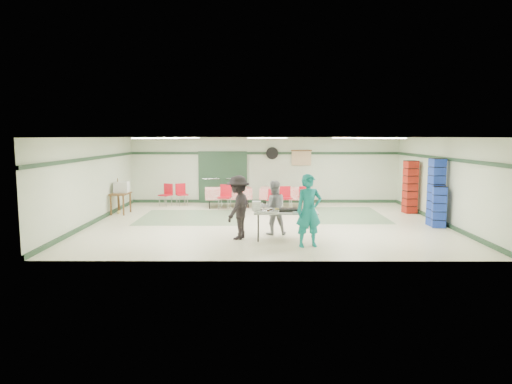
{
  "coord_description": "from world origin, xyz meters",
  "views": [
    {
      "loc": [
        -0.29,
        -14.27,
        2.72
      ],
      "look_at": [
        -0.34,
        -0.3,
        1.02
      ],
      "focal_mm": 32.0,
      "sensor_mm": 36.0,
      "label": 1
    }
  ],
  "objects_px": {
    "volunteer_teal": "(309,211)",
    "chair_c": "(305,196)",
    "chair_d": "(225,194)",
    "chair_loose_b": "(167,193)",
    "broom": "(119,195)",
    "chair_loose_a": "(181,192)",
    "chair_b": "(272,197)",
    "volunteer_grey": "(273,208)",
    "crate_stack_red": "(410,187)",
    "dining_table_a": "(285,193)",
    "printer_table": "(121,196)",
    "volunteer_dark": "(238,207)",
    "serving_table": "(286,213)",
    "crate_stack_blue_b": "(439,207)",
    "dining_table_b": "(228,193)",
    "crate_stack_blue_a": "(436,192)",
    "chair_a": "(286,196)",
    "office_printer": "(121,187)"
  },
  "relations": [
    {
      "from": "volunteer_dark",
      "to": "chair_a",
      "type": "height_order",
      "value": "volunteer_dark"
    },
    {
      "from": "dining_table_b",
      "to": "crate_stack_blue_b",
      "type": "relative_size",
      "value": 1.47
    },
    {
      "from": "crate_stack_blue_a",
      "to": "broom",
      "type": "height_order",
      "value": "crate_stack_blue_a"
    },
    {
      "from": "dining_table_b",
      "to": "volunteer_grey",
      "type": "bearing_deg",
      "value": -79.22
    },
    {
      "from": "dining_table_b",
      "to": "chair_loose_b",
      "type": "relative_size",
      "value": 2.06
    },
    {
      "from": "volunteer_grey",
      "to": "crate_stack_red",
      "type": "distance_m",
      "value": 6.17
    },
    {
      "from": "chair_b",
      "to": "crate_stack_blue_b",
      "type": "relative_size",
      "value": 0.62
    },
    {
      "from": "chair_b",
      "to": "crate_stack_blue_a",
      "type": "height_order",
      "value": "crate_stack_blue_a"
    },
    {
      "from": "dining_table_a",
      "to": "chair_a",
      "type": "relative_size",
      "value": 2.28
    },
    {
      "from": "chair_c",
      "to": "crate_stack_red",
      "type": "xyz_separation_m",
      "value": [
        3.67,
        -0.68,
        0.4
      ]
    },
    {
      "from": "volunteer_teal",
      "to": "chair_b",
      "type": "bearing_deg",
      "value": 83.3
    },
    {
      "from": "chair_a",
      "to": "chair_loose_a",
      "type": "bearing_deg",
      "value": 156.09
    },
    {
      "from": "serving_table",
      "to": "broom",
      "type": "bearing_deg",
      "value": 144.73
    },
    {
      "from": "volunteer_dark",
      "to": "chair_a",
      "type": "bearing_deg",
      "value": -179.22
    },
    {
      "from": "chair_a",
      "to": "crate_stack_blue_b",
      "type": "xyz_separation_m",
      "value": [
        4.4,
        -3.29,
        0.09
      ]
    },
    {
      "from": "dining_table_a",
      "to": "printer_table",
      "type": "xyz_separation_m",
      "value": [
        -5.93,
        -1.44,
        0.07
      ]
    },
    {
      "from": "chair_d",
      "to": "broom",
      "type": "distance_m",
      "value": 3.81
    },
    {
      "from": "volunteer_teal",
      "to": "chair_c",
      "type": "distance_m",
      "value": 5.75
    },
    {
      "from": "volunteer_dark",
      "to": "broom",
      "type": "bearing_deg",
      "value": -113.81
    },
    {
      "from": "crate_stack_blue_a",
      "to": "chair_loose_b",
      "type": "bearing_deg",
      "value": 156.66
    },
    {
      "from": "volunteer_teal",
      "to": "volunteer_grey",
      "type": "bearing_deg",
      "value": 106.18
    },
    {
      "from": "volunteer_grey",
      "to": "chair_a",
      "type": "distance_m",
      "value": 4.34
    },
    {
      "from": "chair_c",
      "to": "office_printer",
      "type": "distance_m",
      "value": 6.68
    },
    {
      "from": "chair_d",
      "to": "printer_table",
      "type": "distance_m",
      "value": 3.75
    },
    {
      "from": "chair_a",
      "to": "chair_loose_b",
      "type": "xyz_separation_m",
      "value": [
        -4.6,
        0.84,
        0.01
      ]
    },
    {
      "from": "dining_table_b",
      "to": "chair_c",
      "type": "distance_m",
      "value": 2.96
    },
    {
      "from": "volunteer_teal",
      "to": "crate_stack_blue_a",
      "type": "bearing_deg",
      "value": 18.75
    },
    {
      "from": "serving_table",
      "to": "volunteer_grey",
      "type": "xyz_separation_m",
      "value": [
        -0.3,
        0.66,
        0.05
      ]
    },
    {
      "from": "volunteer_dark",
      "to": "dining_table_a",
      "type": "distance_m",
      "value": 5.65
    },
    {
      "from": "dining_table_a",
      "to": "chair_loose_a",
      "type": "relative_size",
      "value": 2.29
    },
    {
      "from": "chair_loose_b",
      "to": "crate_stack_blue_b",
      "type": "distance_m",
      "value": 9.9
    },
    {
      "from": "chair_a",
      "to": "chair_loose_a",
      "type": "xyz_separation_m",
      "value": [
        -4.07,
        1.04,
        -0.0
      ]
    },
    {
      "from": "dining_table_b",
      "to": "broom",
      "type": "bearing_deg",
      "value": -167.39
    },
    {
      "from": "volunteer_teal",
      "to": "office_printer",
      "type": "xyz_separation_m",
      "value": [
        -6.13,
        4.99,
        0.03
      ]
    },
    {
      "from": "office_printer",
      "to": "serving_table",
      "type": "bearing_deg",
      "value": -40.29
    },
    {
      "from": "chair_d",
      "to": "volunteer_dark",
      "type": "bearing_deg",
      "value": -70.38
    },
    {
      "from": "chair_loose_a",
      "to": "chair_b",
      "type": "bearing_deg",
      "value": -44.0
    },
    {
      "from": "chair_loose_a",
      "to": "broom",
      "type": "bearing_deg",
      "value": -163.62
    },
    {
      "from": "volunteer_grey",
      "to": "volunteer_dark",
      "type": "relative_size",
      "value": 0.89
    },
    {
      "from": "volunteer_dark",
      "to": "crate_stack_blue_a",
      "type": "distance_m",
      "value": 6.23
    },
    {
      "from": "crate_stack_blue_b",
      "to": "printer_table",
      "type": "distance_m",
      "value": 10.58
    },
    {
      "from": "chair_b",
      "to": "office_printer",
      "type": "relative_size",
      "value": 1.58
    },
    {
      "from": "serving_table",
      "to": "chair_c",
      "type": "height_order",
      "value": "chair_c"
    },
    {
      "from": "volunteer_grey",
      "to": "serving_table",
      "type": "bearing_deg",
      "value": 107.03
    },
    {
      "from": "chair_loose_a",
      "to": "printer_table",
      "type": "bearing_deg",
      "value": -161.33
    },
    {
      "from": "printer_table",
      "to": "volunteer_teal",
      "type": "bearing_deg",
      "value": -34.85
    },
    {
      "from": "serving_table",
      "to": "broom",
      "type": "xyz_separation_m",
      "value": [
        -5.68,
        4.15,
        -0.06
      ]
    },
    {
      "from": "volunteer_teal",
      "to": "chair_a",
      "type": "height_order",
      "value": "volunteer_teal"
    },
    {
      "from": "serving_table",
      "to": "dining_table_a",
      "type": "bearing_deg",
      "value": 87.46
    },
    {
      "from": "chair_d",
      "to": "chair_loose_b",
      "type": "height_order",
      "value": "chair_d"
    }
  ]
}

